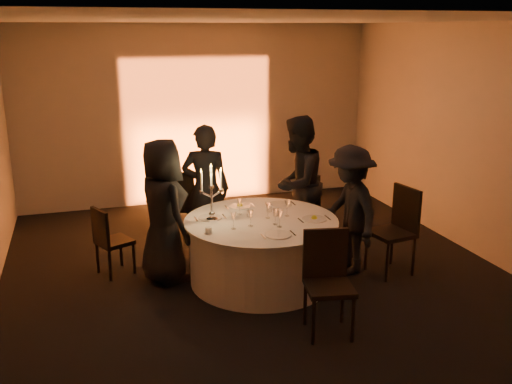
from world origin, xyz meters
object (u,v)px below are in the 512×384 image
object	(u,v)px
chair_right	(397,225)
chair_front	(327,275)
chair_back_right	(306,203)
banquet_table	(261,250)
chair_left	(109,238)
guest_back_left	(206,189)
guest_right	(350,210)
chair_back_left	(180,202)
candelabra	(212,201)
guest_left	(163,211)
guest_back_right	(297,184)
coffee_cup	(209,230)

from	to	relation	value
chair_right	chair_front	world-z (taller)	chair_right
chair_back_right	banquet_table	bearing A→B (deg)	10.93
chair_left	guest_back_left	size ratio (longest dim) A/B	0.50
chair_right	guest_right	world-z (taller)	guest_right
chair_back_left	candelabra	size ratio (longest dim) A/B	1.54
chair_left	chair_front	xyz separation A→B (m)	(1.97, -1.99, 0.10)
chair_back_left	guest_left	distance (m)	1.28
chair_right	banquet_table	bearing A→B (deg)	-107.45
candelabra	guest_right	bearing A→B (deg)	-6.89
guest_right	candelabra	xyz separation A→B (m)	(-1.67, 0.20, 0.21)
banquet_table	chair_left	size ratio (longest dim) A/B	2.09
chair_back_right	candelabra	xyz separation A→B (m)	(-1.63, -1.10, 0.51)
chair_front	candelabra	size ratio (longest dim) A/B	1.52
guest_left	candelabra	world-z (taller)	guest_left
chair_front	candelabra	world-z (taller)	candelabra
chair_back_right	chair_right	bearing A→B (deg)	73.15
guest_back_left	guest_right	bearing A→B (deg)	161.05
chair_back_left	guest_back_right	size ratio (longest dim) A/B	0.57
chair_back_right	coffee_cup	xyz separation A→B (m)	(-1.77, -1.51, 0.30)
chair_left	guest_back_left	world-z (taller)	guest_back_left
chair_right	guest_back_left	bearing A→B (deg)	-133.05
chair_back_right	candelabra	size ratio (longest dim) A/B	1.31
guest_back_right	chair_front	bearing A→B (deg)	34.21
guest_left	guest_back_right	distance (m)	1.93
chair_back_left	guest_right	world-z (taller)	guest_right
chair_back_left	guest_back_right	bearing A→B (deg)	175.76
guest_back_right	candelabra	bearing A→B (deg)	-14.27
chair_back_left	coffee_cup	size ratio (longest dim) A/B	9.50
banquet_table	chair_back_left	distance (m)	1.72
chair_back_left	chair_left	bearing A→B (deg)	61.27
chair_back_left	chair_front	bearing A→B (deg)	129.91
chair_left	chair_right	distance (m)	3.51
chair_right	guest_back_left	distance (m)	2.51
chair_back_left	chair_front	xyz separation A→B (m)	(0.95, -2.85, -0.01)
chair_back_left	chair_right	distance (m)	2.96
banquet_table	candelabra	size ratio (longest dim) A/B	2.66
banquet_table	guest_left	world-z (taller)	guest_left
guest_right	chair_back_left	bearing A→B (deg)	-134.58
chair_right	coffee_cup	size ratio (longest dim) A/B	9.77
chair_back_right	chair_front	distance (m)	2.66
coffee_cup	chair_front	bearing A→B (deg)	-47.05
guest_right	guest_back_right	bearing A→B (deg)	-162.53
chair_left	guest_left	size ratio (longest dim) A/B	0.50
chair_right	candelabra	bearing A→B (deg)	-109.24
chair_back_left	guest_left	world-z (taller)	guest_left
guest_back_right	guest_right	size ratio (longest dim) A/B	1.15
banquet_table	chair_left	distance (m)	1.85
guest_back_right	guest_back_left	bearing A→B (deg)	-55.85
chair_front	guest_back_left	xyz separation A→B (m)	(-0.67, 2.43, 0.29)
banquet_table	chair_back_left	bearing A→B (deg)	113.47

